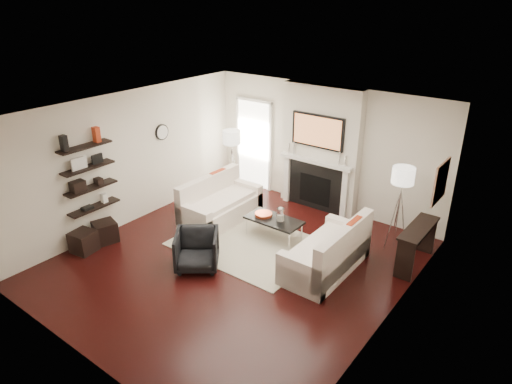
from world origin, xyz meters
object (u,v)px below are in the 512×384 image
Objects in this scene: loveseat_right_base at (325,259)px; lamp_right_shade at (403,175)px; armchair at (197,248)px; coffee_table at (274,220)px; ottoman_near at (105,232)px; loveseat_left_base at (221,211)px; lamp_left_shade at (232,137)px.

lamp_right_shade reaches higher than loveseat_right_base.
lamp_right_shade is at bearing 10.17° from armchair.
ottoman_near is at bearing -141.05° from coffee_table.
ottoman_near is (-4.52, -3.15, -1.25)m from lamp_right_shade.
armchair is 1.85× the size of ottoman_near.
loveseat_left_base is at bearing 173.12° from loveseat_right_base.
lamp_left_shade is (-0.58, 1.08, 1.24)m from loveseat_left_base.
lamp_right_shade is 5.65m from ottoman_near.
coffee_table is at bearing 35.71° from armchair.
armchair reaches higher than coffee_table.
coffee_table is 3.25m from ottoman_near.
ottoman_near is (-2.53, -2.04, -0.20)m from coffee_table.
loveseat_right_base is 2.22m from armchair.
lamp_right_shade reaches higher than coffee_table.
loveseat_left_base is 1.74m from lamp_left_shade.
lamp_left_shade is at bearing 151.29° from coffee_table.
loveseat_right_base is at bearing -14.86° from coffee_table.
loveseat_right_base is 4.50× the size of lamp_left_shade.
coffee_table reaches higher than ottoman_near.
armchair is at bearing -61.99° from lamp_left_shade.
lamp_right_shade is (2.48, 2.74, 1.08)m from armchair.
loveseat_right_base is 4.21m from ottoman_near.
lamp_left_shade is 1.00× the size of ottoman_near.
loveseat_left_base is 3.72m from lamp_right_shade.
lamp_right_shade is at bearing 1.01° from lamp_left_shade.
loveseat_left_base and loveseat_right_base have the same top height.
lamp_left_shade is at bearing 78.64° from ottoman_near.
loveseat_left_base is at bearing -160.96° from lamp_right_shade.
ottoman_near is (-3.86, -1.69, -0.01)m from loveseat_right_base.
lamp_left_shade is at bearing 80.32° from armchair.
lamp_left_shade is 3.39m from ottoman_near.
armchair is (-0.49, -1.63, -0.03)m from coffee_table.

